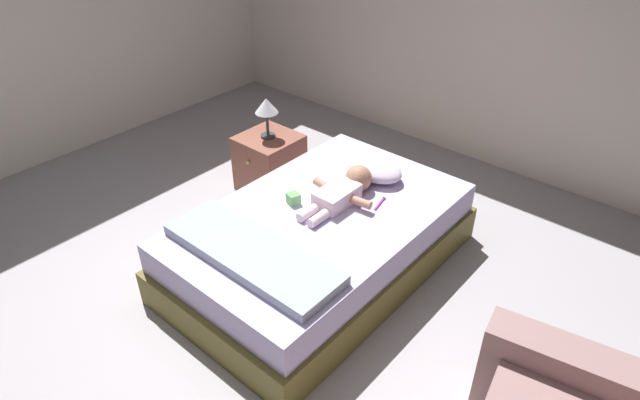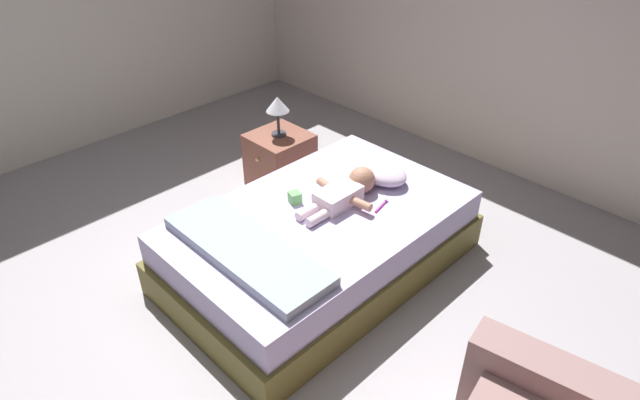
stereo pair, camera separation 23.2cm
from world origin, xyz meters
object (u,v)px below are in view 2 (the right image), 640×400
toothbrush (382,205)px  lamp (278,106)px  baby (346,191)px  toy_block (295,197)px  nightstand (280,161)px  bed (320,241)px  pillow (380,172)px

toothbrush → lamp: 1.29m
baby → toy_block: baby is taller
toothbrush → lamp: (-1.25, 0.17, 0.27)m
lamp → toy_block: lamp is taller
nightstand → toy_block: toy_block is taller
bed → toothbrush: 0.49m
baby → toy_block: (-0.23, -0.26, -0.03)m
lamp → toy_block: size_ratio=3.57×
pillow → lamp: (-1.02, -0.08, 0.21)m
pillow → baby: bearing=-88.4°
toothbrush → toy_block: bearing=-139.7°
baby → nightstand: (-1.03, 0.29, -0.30)m
bed → toothbrush: toothbrush is taller
nightstand → lamp: bearing=90.0°
pillow → toy_block: 0.67m
pillow → lamp: bearing=-175.7°
baby → nightstand: bearing=164.2°
pillow → toothbrush: pillow is taller
baby → lamp: size_ratio=1.94×
pillow → baby: baby is taller
baby → toy_block: bearing=-130.5°
toothbrush → toy_block: toy_block is taller
baby → nightstand: baby is taller
baby → toothbrush: size_ratio=3.82×
pillow → baby: size_ratio=0.64×
pillow → baby: (0.01, -0.37, 0.00)m
nightstand → pillow: bearing=4.3°
bed → toothbrush: (0.24, 0.35, 0.25)m
toothbrush → nightstand: 1.28m
toy_block → nightstand: bearing=145.4°
bed → toy_block: (-0.21, -0.03, 0.28)m
toothbrush → pillow: bearing=132.8°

